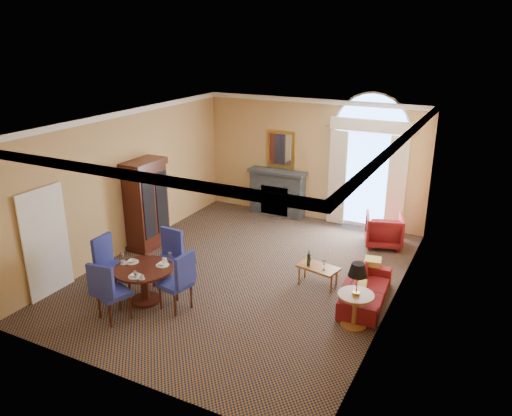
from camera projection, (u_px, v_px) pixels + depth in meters
The scene contains 12 objects.
ground at pixel (245, 273), 10.47m from camera, with size 7.50×7.50×0.00m, color #101B33.
room_envelope at pixel (259, 150), 10.19m from camera, with size 6.04×7.52×3.45m.
armoire at pixel (146, 205), 11.51m from camera, with size 0.59×1.05×2.07m.
dining_table at pixel (144, 277), 9.23m from camera, with size 1.10×1.10×0.89m.
dining_chair_north at pixel (169, 253), 9.89m from camera, with size 0.51×0.53×1.13m.
dining_chair_south at pixel (108, 289), 8.55m from camera, with size 0.64×0.64×1.13m.
dining_chair_east at pixel (180, 278), 8.91m from camera, with size 0.60×0.60×1.13m.
dining_chair_west at pixel (108, 260), 9.59m from camera, with size 0.55×0.54×1.13m.
sofa at pixel (366, 289), 9.31m from camera, with size 1.80×0.71×0.53m, color maroon.
armchair at pixel (384, 230), 11.70m from camera, with size 0.83×0.85×0.78m, color maroon.
coffee_table at pixel (317, 267), 9.88m from camera, with size 0.87×0.60×0.74m.
side_table at pixel (356, 289), 8.38m from camera, with size 0.62×0.62×1.17m.
Camera 1 is at (4.47, -8.26, 4.83)m, focal length 35.00 mm.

